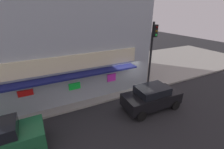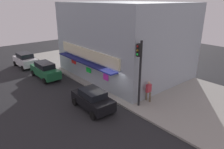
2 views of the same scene
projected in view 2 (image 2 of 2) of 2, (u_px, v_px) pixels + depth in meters
name	position (u px, v px, depth m)	size (l,w,h in m)	color
ground_plane	(109.00, 100.00, 18.21)	(58.70, 58.70, 0.00)	#232326
sidewalk	(148.00, 84.00, 21.30)	(39.13, 10.38, 0.16)	gray
corner_building	(124.00, 39.00, 23.29)	(12.80, 10.75, 7.82)	#9EA8B2
traffic_light	(140.00, 66.00, 15.70)	(0.32, 0.58, 5.30)	black
fire_hydrant	(125.00, 92.00, 18.31)	(0.48, 0.24, 0.83)	gold
trash_can	(102.00, 75.00, 22.14)	(0.46, 0.46, 0.94)	#2D2D2D
pedestrian	(149.00, 90.00, 17.33)	(0.58, 0.61, 1.76)	brown
potted_plant_by_doorway	(118.00, 87.00, 19.27)	(0.52, 0.52, 0.81)	gray
parked_car_black	(93.00, 99.00, 16.47)	(3.98, 2.08, 1.61)	black
parked_car_green	(45.00, 70.00, 22.93)	(4.55, 1.93, 1.77)	#1E6038
parked_car_white	(25.00, 60.00, 26.72)	(3.97, 2.19, 1.79)	silver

